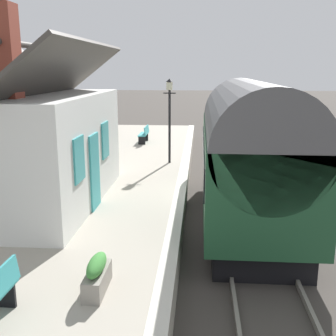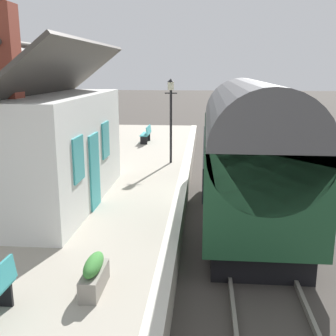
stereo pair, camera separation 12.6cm
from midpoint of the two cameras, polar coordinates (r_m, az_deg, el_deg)
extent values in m
plane|color=#423D38|center=(13.38, 6.46, -6.90)|extent=(160.00, 160.00, 0.00)
cube|color=#A39B8C|center=(13.79, -12.04, -4.71)|extent=(32.00, 6.75, 0.82)
cube|color=beige|center=(13.13, 1.39, -3.43)|extent=(32.00, 0.36, 0.02)
cube|color=gray|center=(13.52, 13.39, -6.67)|extent=(52.00, 0.08, 0.14)
cube|color=gray|center=(13.37, 7.24, -6.63)|extent=(52.00, 0.08, 0.14)
cube|color=black|center=(12.96, 10.55, -6.10)|extent=(7.40, 2.29, 0.70)
cube|color=#1E4C2D|center=(12.55, 10.85, 0.37)|extent=(8.04, 2.70, 2.30)
cylinder|color=#515154|center=(12.34, 11.08, 5.58)|extent=(8.04, 2.65, 2.65)
cube|color=black|center=(12.40, 4.63, 1.78)|extent=(6.84, 0.03, 0.80)
cylinder|color=black|center=(15.25, 9.64, -3.06)|extent=(0.70, 2.16, 0.70)
cylinder|color=black|center=(10.74, 11.87, -10.41)|extent=(0.70, 2.16, 0.70)
cube|color=black|center=(16.42, 9.41, 4.95)|extent=(0.04, 2.16, 0.90)
cylinder|color=#F2EDCC|center=(16.62, 9.28, 1.62)|extent=(0.06, 0.24, 0.24)
cube|color=red|center=(16.75, 9.21, 0.13)|extent=(0.16, 2.56, 0.24)
cube|color=white|center=(12.48, -17.73, 2.41)|extent=(6.35, 3.41, 3.13)
cube|color=#47423D|center=(11.98, -14.63, 12.89)|extent=(6.85, 1.96, 1.54)
cube|color=#47423D|center=(12.63, -22.14, 12.36)|extent=(6.85, 1.96, 1.54)
cylinder|color=#47423D|center=(12.29, -18.72, 15.69)|extent=(6.85, 0.16, 0.16)
cube|color=brown|center=(10.88, -21.85, 14.68)|extent=(0.56, 0.56, 2.19)
cube|color=teal|center=(11.70, -10.38, -0.48)|extent=(0.90, 0.06, 2.10)
cube|color=teal|center=(10.24, -12.51, 1.16)|extent=(0.80, 0.05, 1.10)
cube|color=teal|center=(12.89, -8.94, 3.83)|extent=(0.80, 0.05, 1.10)
cube|color=black|center=(7.62, -22.05, -15.88)|extent=(0.07, 0.36, 0.44)
cube|color=teal|center=(22.05, -3.59, 4.68)|extent=(1.40, 0.41, 0.06)
cube|color=teal|center=(21.99, -3.13, 5.27)|extent=(1.40, 0.12, 0.40)
cube|color=black|center=(21.54, -3.80, 3.84)|extent=(0.06, 0.36, 0.44)
cube|color=black|center=(22.64, -3.37, 4.32)|extent=(0.06, 0.36, 0.44)
cube|color=gray|center=(7.68, -10.20, -15.05)|extent=(1.00, 0.32, 0.38)
ellipsoid|color=#3D8438|center=(7.54, -10.30, -13.02)|extent=(0.90, 0.29, 0.29)
cylinder|color=black|center=(17.08, 0.00, 5.72)|extent=(0.10, 0.10, 3.02)
cylinder|color=black|center=(16.95, 0.00, 10.28)|extent=(0.05, 0.50, 0.05)
cube|color=beige|center=(16.94, 0.00, 11.26)|extent=(0.24, 0.24, 0.32)
cone|color=black|center=(16.93, 0.00, 12.01)|extent=(0.32, 0.32, 0.14)
camera|label=1|loc=(0.06, -90.30, -0.07)|focal=44.20mm
camera|label=2|loc=(0.06, 89.70, 0.07)|focal=44.20mm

